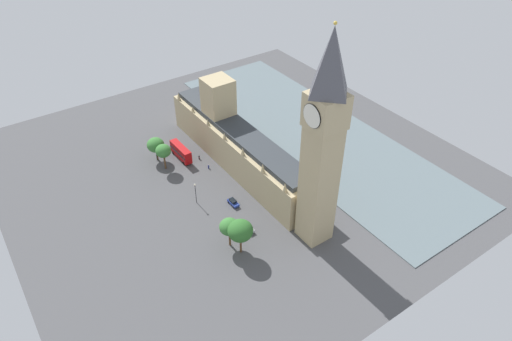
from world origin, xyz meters
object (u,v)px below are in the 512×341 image
parliament_building (237,143)px  car_silver_trailing (248,228)px  plane_tree_corner (240,231)px  street_lamp_near_tower (155,148)px  plane_tree_under_trees (163,151)px  plane_tree_kerbside (229,227)px  street_lamp_slot_10 (195,190)px  pedestrian_opposite_hall (208,167)px  plane_tree_far_end (156,145)px  double_decker_bus_midblock (181,152)px  pedestrian_leading (199,157)px  clock_tower (323,142)px  car_blue_by_river_gate (233,202)px

parliament_building → car_silver_trailing: (14.86, 28.43, -6.72)m
plane_tree_corner → car_silver_trailing: bearing=-137.2°
street_lamp_near_tower → car_silver_trailing: bearing=98.1°
plane_tree_under_trees → street_lamp_near_tower: (0.33, -5.73, -1.98)m
plane_tree_kerbside → street_lamp_slot_10: size_ratio=1.27×
car_silver_trailing → pedestrian_opposite_hall: 31.21m
plane_tree_under_trees → plane_tree_far_end: bearing=-90.0°
double_decker_bus_midblock → pedestrian_leading: bearing=139.2°
pedestrian_leading → street_lamp_slot_10: bearing=80.2°
parliament_building → plane_tree_under_trees: size_ratio=7.50×
pedestrian_leading → plane_tree_kerbside: bearing=93.8°
double_decker_bus_midblock → plane_tree_kerbside: plane_tree_kerbside is taller
pedestrian_opposite_hall → street_lamp_slot_10: bearing=-52.1°
street_lamp_near_tower → plane_tree_under_trees: bearing=93.3°
car_silver_trailing → pedestrian_opposite_hall: (-5.37, -30.74, -0.21)m
plane_tree_corner → street_lamp_near_tower: 50.02m
clock_tower → street_lamp_slot_10: size_ratio=8.39×
plane_tree_kerbside → double_decker_bus_midblock: bearing=-100.4°
plane_tree_far_end → car_silver_trailing: bearing=97.7°
parliament_building → plane_tree_kerbside: (21.84, 30.25, -0.99)m
pedestrian_leading → plane_tree_kerbside: size_ratio=0.17×
car_silver_trailing → plane_tree_corner: bearing=-140.0°
parliament_building → clock_tower: clock_tower is taller
car_blue_by_river_gate → plane_tree_kerbside: 17.09m
pedestrian_leading → plane_tree_under_trees: plane_tree_under_trees is taller
street_lamp_slot_10 → parliament_building: bearing=-153.9°
pedestrian_opposite_hall → double_decker_bus_midblock: bearing=-165.5°
plane_tree_kerbside → street_lamp_slot_10: plane_tree_kerbside is taller
car_silver_trailing → pedestrian_leading: car_silver_trailing is taller
pedestrian_leading → street_lamp_slot_10: (11.39, 18.73, 4.15)m
plane_tree_far_end → plane_tree_kerbside: bearing=88.8°
parliament_building → plane_tree_kerbside: size_ratio=7.55×
street_lamp_slot_10 → plane_tree_kerbside: bearing=87.2°
pedestrian_opposite_hall → pedestrian_leading: 6.22m
pedestrian_opposite_hall → street_lamp_slot_10: street_lamp_slot_10 is taller
double_decker_bus_midblock → plane_tree_far_end: size_ratio=1.28×
car_blue_by_river_gate → plane_tree_far_end: 34.72m
plane_tree_far_end → clock_tower: bearing=109.2°
car_silver_trailing → plane_tree_under_trees: (6.02, -38.67, 5.90)m
clock_tower → street_lamp_near_tower: (19.92, -56.01, -25.69)m
car_blue_by_river_gate → street_lamp_slot_10: 11.57m
double_decker_bus_midblock → street_lamp_near_tower: 8.34m
parliament_building → street_lamp_slot_10: parliament_building is taller
plane_tree_far_end → plane_tree_kerbside: size_ratio=0.93×
parliament_building → street_lamp_near_tower: parliament_building is taller
street_lamp_near_tower → street_lamp_slot_10: street_lamp_slot_10 is taller
parliament_building → plane_tree_far_end: (20.88, -16.18, -1.81)m
car_blue_by_river_gate → pedestrian_opposite_hall: car_blue_by_river_gate is taller
car_silver_trailing → pedestrian_leading: 37.36m
plane_tree_under_trees → double_decker_bus_midblock: bearing=-163.1°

